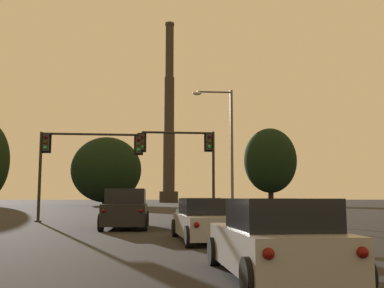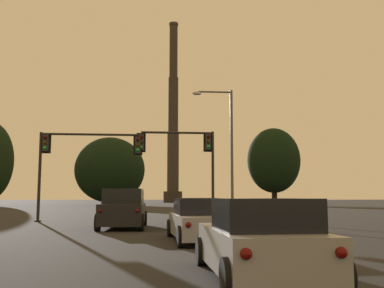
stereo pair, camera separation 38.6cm
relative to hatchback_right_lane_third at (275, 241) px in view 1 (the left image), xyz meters
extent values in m
cube|color=gray|center=(0.00, 0.10, -0.14)|extent=(1.75, 4.01, 0.72)
cube|color=black|center=(0.00, -0.30, 0.50)|extent=(1.57, 1.91, 0.55)
cylinder|color=black|center=(-0.85, 1.72, -0.36)|extent=(0.22, 0.60, 0.60)
cylinder|color=black|center=(0.83, 1.73, -0.36)|extent=(0.22, 0.60, 0.60)
cylinder|color=black|center=(-0.83, -1.53, -0.36)|extent=(0.22, 0.60, 0.60)
cylinder|color=black|center=(0.85, -1.52, -0.36)|extent=(0.22, 0.60, 0.60)
sphere|color=#500705|center=(-0.66, -1.93, 0.02)|extent=(0.17, 0.17, 0.17)
sphere|color=#500705|center=(0.70, -1.92, 0.02)|extent=(0.17, 0.17, 0.17)
cube|color=gray|center=(-0.26, 7.07, -0.14)|extent=(1.97, 4.67, 0.70)
cube|color=black|center=(-0.26, 7.30, 0.49)|extent=(1.70, 2.26, 0.55)
cylinder|color=black|center=(-1.21, 8.94, -0.34)|extent=(0.24, 0.65, 0.64)
cylinder|color=black|center=(0.55, 9.00, -0.34)|extent=(0.24, 0.65, 0.64)
cylinder|color=black|center=(-1.06, 5.14, -0.34)|extent=(0.24, 0.65, 0.64)
cylinder|color=black|center=(0.70, 5.21, -0.34)|extent=(0.24, 0.65, 0.64)
sphere|color=#500705|center=(-0.89, 4.73, 0.02)|extent=(0.17, 0.17, 0.17)
sphere|color=#500705|center=(0.55, 4.78, 0.02)|extent=(0.17, 0.17, 0.17)
cube|color=black|center=(-3.22, 13.74, 0.02)|extent=(2.05, 4.85, 0.95)
cube|color=black|center=(-3.22, 13.86, 0.84)|extent=(1.86, 2.85, 0.70)
cylinder|color=black|center=(-4.11, 15.69, -0.28)|extent=(0.24, 0.77, 0.76)
cylinder|color=black|center=(-2.23, 15.64, -0.28)|extent=(0.24, 0.77, 0.76)
cylinder|color=black|center=(-4.22, 11.84, -0.28)|extent=(0.24, 0.77, 0.76)
cylinder|color=black|center=(-2.34, 11.79, -0.28)|extent=(0.24, 0.77, 0.76)
sphere|color=#500705|center=(-4.07, 11.34, 0.23)|extent=(0.17, 0.17, 0.17)
sphere|color=#500705|center=(-2.51, 11.30, 0.23)|extent=(0.17, 0.17, 0.17)
cube|color=#0F3823|center=(0.17, 12.85, -0.14)|extent=(1.85, 4.05, 0.72)
cube|color=black|center=(0.18, 12.45, 0.50)|extent=(1.62, 1.95, 0.55)
cylinder|color=black|center=(-0.72, 14.45, -0.36)|extent=(0.24, 0.61, 0.60)
cylinder|color=black|center=(0.96, 14.50, -0.36)|extent=(0.24, 0.61, 0.60)
cylinder|color=black|center=(-0.62, 11.20, -0.36)|extent=(0.24, 0.61, 0.60)
cylinder|color=black|center=(1.06, 11.25, -0.36)|extent=(0.24, 0.61, 0.60)
sphere|color=#500705|center=(-0.44, 10.81, 0.02)|extent=(0.17, 0.17, 0.17)
sphere|color=#500705|center=(0.91, 10.85, 0.02)|extent=(0.17, 0.17, 0.17)
cylinder|color=black|center=(-8.72, 20.11, 2.07)|extent=(0.18, 0.18, 5.47)
cylinder|color=black|center=(-8.72, 20.11, -0.61)|extent=(0.40, 0.40, 0.10)
cube|color=#282828|center=(-8.43, 20.11, 4.13)|extent=(0.34, 0.34, 1.04)
cube|color=black|center=(-8.43, 20.29, 4.13)|extent=(0.58, 0.03, 1.25)
sphere|color=#320504|center=(-8.43, 19.92, 4.46)|extent=(0.22, 0.22, 0.22)
sphere|color=#352604|center=(-8.43, 19.92, 4.13)|extent=(0.22, 0.22, 0.22)
sphere|color=green|center=(-8.43, 19.92, 3.81)|extent=(0.22, 0.22, 0.22)
cylinder|color=black|center=(-5.74, 20.11, 4.70)|extent=(5.95, 0.14, 0.14)
sphere|color=black|center=(-8.72, 20.11, 4.70)|extent=(0.18, 0.18, 0.18)
cube|color=#282828|center=(-2.76, 20.11, 4.06)|extent=(0.34, 0.34, 1.04)
cube|color=black|center=(-2.76, 20.29, 4.06)|extent=(0.58, 0.03, 1.25)
sphere|color=#320504|center=(-2.76, 19.92, 4.39)|extent=(0.22, 0.22, 0.22)
sphere|color=#352604|center=(-2.76, 19.92, 4.06)|extent=(0.22, 0.22, 0.22)
sphere|color=green|center=(-2.76, 19.92, 3.74)|extent=(0.22, 0.22, 0.22)
cylinder|color=black|center=(2.01, 20.30, 2.17)|extent=(0.18, 0.18, 5.68)
cylinder|color=black|center=(2.01, 20.30, -0.61)|extent=(0.40, 0.40, 0.10)
cube|color=#282828|center=(1.72, 20.30, 4.34)|extent=(0.34, 0.34, 1.04)
cube|color=black|center=(1.72, 20.48, 4.34)|extent=(0.58, 0.03, 1.25)
sphere|color=#320504|center=(1.72, 20.11, 4.67)|extent=(0.22, 0.22, 0.22)
sphere|color=#352604|center=(1.72, 20.11, 4.34)|extent=(0.22, 0.22, 0.22)
sphere|color=green|center=(1.72, 20.11, 4.02)|extent=(0.22, 0.22, 0.22)
cylinder|color=black|center=(-0.28, 20.30, 4.91)|extent=(4.58, 0.14, 0.14)
sphere|color=black|center=(2.01, 20.30, 4.91)|extent=(0.18, 0.18, 0.18)
cube|color=#282828|center=(-2.57, 20.30, 4.27)|extent=(0.34, 0.34, 1.04)
cube|color=black|center=(-2.57, 20.48, 4.27)|extent=(0.58, 0.03, 1.25)
sphere|color=#320504|center=(-2.57, 20.11, 4.60)|extent=(0.22, 0.22, 0.22)
sphere|color=#352604|center=(-2.57, 20.11, 4.27)|extent=(0.22, 0.22, 0.22)
sphere|color=green|center=(-2.57, 20.11, 3.95)|extent=(0.22, 0.22, 0.22)
cylinder|color=#56565B|center=(3.67, 22.52, 3.83)|extent=(0.20, 0.20, 8.99)
cylinder|color=#56565B|center=(2.45, 22.52, 8.17)|extent=(2.44, 0.12, 0.12)
sphere|color=#56565B|center=(3.67, 22.52, 8.17)|extent=(0.20, 0.20, 0.20)
ellipsoid|color=silver|center=(1.23, 22.52, 8.05)|extent=(0.64, 0.36, 0.26)
cylinder|color=#2B2722|center=(4.52, 119.28, 0.92)|extent=(5.33, 5.33, 3.16)
cylinder|color=#332D28|center=(4.52, 119.28, 10.75)|extent=(3.33, 3.33, 16.51)
cylinder|color=#332D28|center=(4.52, 119.28, 27.26)|extent=(2.86, 2.86, 16.51)
cylinder|color=#332D28|center=(4.52, 119.28, 43.76)|extent=(2.40, 2.40, 16.51)
cylinder|color=#38322C|center=(4.52, 119.28, 51.67)|extent=(2.68, 2.68, 0.70)
cylinder|color=black|center=(-9.37, 75.85, 0.35)|extent=(1.29, 1.29, 2.04)
ellipsoid|color=black|center=(-9.37, 75.85, 5.89)|extent=(12.87, 11.58, 12.06)
cylinder|color=black|center=(21.10, 73.84, 1.24)|extent=(0.99, 0.99, 3.82)
ellipsoid|color=black|center=(21.10, 73.84, 7.70)|extent=(9.90, 8.91, 12.13)
camera|label=1|loc=(-2.37, -8.07, 0.79)|focal=42.00mm
camera|label=2|loc=(-1.99, -8.11, 0.79)|focal=42.00mm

